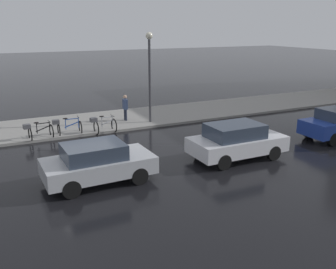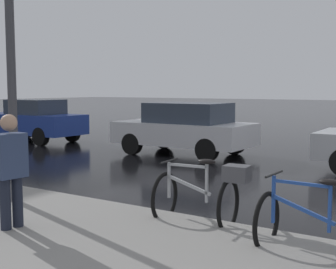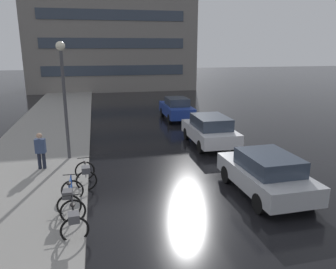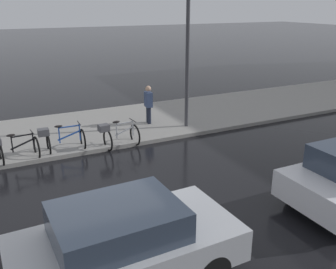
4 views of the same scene
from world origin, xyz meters
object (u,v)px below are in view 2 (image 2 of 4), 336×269
car_white (185,128)px  car_blue (34,120)px  bicycle_third (204,193)px  pedestrian (10,169)px  bicycle_second (325,221)px

car_white → car_blue: bearing=91.7°
bicycle_third → car_white: (6.20, 4.09, 0.29)m
bicycle_third → pedestrian: bearing=133.1°
car_white → pedestrian: pedestrian is taller
bicycle_third → pedestrian: size_ratio=0.83×
car_blue → car_white: bearing=-88.3°
car_white → pedestrian: 8.28m
bicycle_second → pedestrian: 3.97m
car_white → pedestrian: (-7.99, -2.18, 0.13)m
car_blue → bicycle_third: bearing=-119.7°
car_white → car_blue: car_blue is taller
bicycle_second → bicycle_third: 1.85m
bicycle_second → car_blue: size_ratio=0.35×
bicycle_second → bicycle_third: bicycle_third is taller
bicycle_second → car_white: car_white is taller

